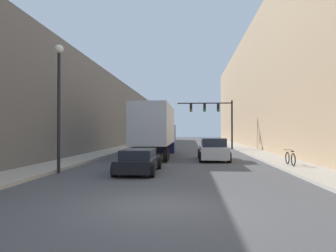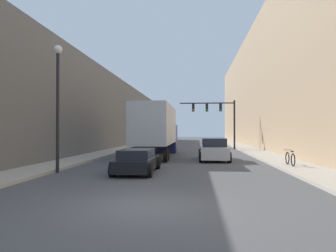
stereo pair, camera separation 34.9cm
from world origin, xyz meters
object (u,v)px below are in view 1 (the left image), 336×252
at_px(semi_truck, 156,129).
at_px(sedan_car, 139,161).
at_px(suv_car, 213,150).
at_px(parked_bicycle, 290,158).
at_px(traffic_signal_gantry, 216,114).
at_px(street_lamp, 59,90).

bearing_deg(semi_truck, sedan_car, -88.89).
xyz_separation_m(suv_car, parked_bicycle, (4.06, -4.42, -0.23)).
xyz_separation_m(traffic_signal_gantry, parked_bicycle, (2.75, -18.61, -3.46)).
xyz_separation_m(semi_truck, sedan_car, (0.20, -10.25, -1.65)).
xyz_separation_m(semi_truck, street_lamp, (-3.77, -10.69, 1.92)).
relative_size(street_lamp, parked_bicycle, 3.52).
bearing_deg(parked_bicycle, semi_truck, 138.37).
bearing_deg(suv_car, street_lamp, -137.10).
xyz_separation_m(sedan_car, traffic_signal_gantry, (5.51, 21.35, 3.41)).
bearing_deg(street_lamp, semi_truck, 70.59).
bearing_deg(street_lamp, suv_car, 42.90).
height_order(suv_car, parked_bicycle, suv_car).
height_order(sedan_car, parked_bicycle, sedan_car).
height_order(traffic_signal_gantry, parked_bicycle, traffic_signal_gantry).
distance_m(suv_car, street_lamp, 11.66).
height_order(street_lamp, parked_bicycle, street_lamp).
xyz_separation_m(suv_car, street_lamp, (-8.17, -7.59, 3.39)).
xyz_separation_m(semi_truck, traffic_signal_gantry, (5.71, 11.09, 1.76)).
distance_m(suv_car, traffic_signal_gantry, 14.62).
bearing_deg(suv_car, sedan_car, -120.42).
distance_m(semi_truck, traffic_signal_gantry, 12.60).
relative_size(semi_truck, sedan_car, 2.68).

